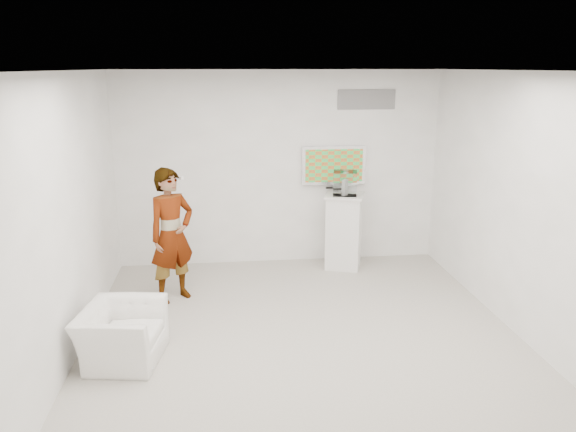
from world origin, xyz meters
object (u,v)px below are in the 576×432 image
object	(u,v)px
person	(172,235)
floor_uplight	(335,253)
armchair	(122,334)
tv	(334,165)
pedestal	(344,231)

from	to	relation	value
person	floor_uplight	world-z (taller)	person
person	armchair	distance (m)	1.76
armchair	floor_uplight	world-z (taller)	armchair
tv	pedestal	distance (m)	1.04
person	tv	bearing A→B (deg)	-8.26
tv	person	xyz separation A→B (m)	(-2.41, -1.34, -0.65)
tv	pedestal	xyz separation A→B (m)	(0.11, -0.36, -0.97)
tv	armchair	world-z (taller)	tv
armchair	tv	bearing A→B (deg)	-34.70
tv	pedestal	bearing A→B (deg)	-72.76
person	armchair	size ratio (longest dim) A/B	1.98
armchair	pedestal	distance (m)	3.92
person	floor_uplight	distance (m)	2.84
tv	armchair	distance (m)	4.27
tv	person	size ratio (longest dim) A/B	0.56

